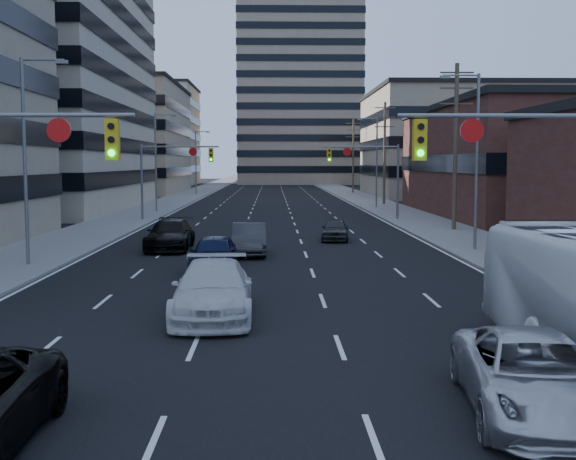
{
  "coord_description": "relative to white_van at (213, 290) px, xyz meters",
  "views": [
    {
      "loc": [
        0.14,
        -11.38,
        4.54
      ],
      "look_at": [
        0.69,
        13.71,
        2.2
      ],
      "focal_mm": 45.0,
      "sensor_mm": 36.0,
      "label": 1
    }
  ],
  "objects": [
    {
      "name": "signal_near_right",
      "position": [
        9.05,
        -1.53,
        3.51
      ],
      "size": [
        6.59,
        0.33,
        6.0
      ],
      "color": "slate",
      "rests_on": "ground"
    },
    {
      "name": "sidewalk_left",
      "position": [
        -9.9,
        120.48,
        -0.74
      ],
      "size": [
        5.0,
        300.0,
        0.15
      ],
      "primitive_type": "cube",
      "color": "slate",
      "rests_on": "ground"
    },
    {
      "name": "streetlight_right_far",
      "position": [
        11.94,
        50.48,
        4.23
      ],
      "size": [
        2.03,
        0.22,
        9.0
      ],
      "color": "slate",
      "rests_on": "ground"
    },
    {
      "name": "sedan_blue",
      "position": [
        -0.67,
        8.82,
        -0.04
      ],
      "size": [
        1.9,
        4.6,
        1.56
      ],
      "primitive_type": "imported",
      "rotation": [
        0.0,
        0.0,
        -0.01
      ],
      "color": "black",
      "rests_on": "ground"
    },
    {
      "name": "bg_block_left",
      "position": [
        -26.4,
        130.48,
        9.18
      ],
      "size": [
        24.0,
        24.0,
        20.0
      ],
      "primitive_type": "cube",
      "color": "#ADA089",
      "rests_on": "ground"
    },
    {
      "name": "utility_pole_block",
      "position": [
        13.8,
        26.48,
        4.96
      ],
      "size": [
        2.2,
        0.28,
        11.0
      ],
      "color": "#4C3D2D",
      "rests_on": "ground"
    },
    {
      "name": "storefront_right_mid",
      "position": [
        25.6,
        40.48,
        3.68
      ],
      "size": [
        20.0,
        30.0,
        9.0
      ],
      "primitive_type": "cube",
      "color": "#472119",
      "rests_on": "ground"
    },
    {
      "name": "office_right_far",
      "position": [
        26.6,
        78.48,
        6.18
      ],
      "size": [
        22.0,
        28.0,
        14.0
      ],
      "primitive_type": "cube",
      "color": "gray",
      "rests_on": "ground"
    },
    {
      "name": "streetlight_left_far",
      "position": [
        -8.74,
        80.48,
        4.23
      ],
      "size": [
        2.03,
        0.22,
        9.0
      ],
      "color": "slate",
      "rests_on": "ground"
    },
    {
      "name": "sedan_grey_right",
      "position": [
        5.42,
        21.07,
        -0.16
      ],
      "size": [
        1.92,
        3.99,
        1.31
      ],
      "primitive_type": "imported",
      "rotation": [
        0.0,
        0.0,
        -0.1
      ],
      "color": "#2E2E31",
      "rests_on": "ground"
    },
    {
      "name": "office_left_far",
      "position": [
        -22.4,
        90.48,
        7.18
      ],
      "size": [
        20.0,
        30.0,
        16.0
      ],
      "primitive_type": "cube",
      "color": "gray",
      "rests_on": "ground"
    },
    {
      "name": "sedan_black_far",
      "position": [
        -3.6,
        16.74,
        -0.03
      ],
      "size": [
        2.21,
        5.43,
        1.58
      ],
      "primitive_type": "imported",
      "rotation": [
        0.0,
        0.0,
        0.0
      ],
      "color": "black",
      "rests_on": "ground"
    },
    {
      "name": "utility_pole_midblock",
      "position": [
        13.8,
        56.48,
        4.96
      ],
      "size": [
        2.2,
        0.28,
        11.0
      ],
      "color": "#4C3D2D",
      "rests_on": "ground"
    },
    {
      "name": "white_van",
      "position": [
        0.0,
        0.0,
        0.0
      ],
      "size": [
        2.47,
        5.71,
        1.64
      ],
      "primitive_type": "imported",
      "rotation": [
        0.0,
        0.0,
        0.03
      ],
      "color": "silver",
      "rests_on": "ground"
    },
    {
      "name": "signal_far_left",
      "position": [
        -6.08,
        35.47,
        3.48
      ],
      "size": [
        6.09,
        0.33,
        6.0
      ],
      "color": "slate",
      "rests_on": "ground"
    },
    {
      "name": "streetlight_left_near",
      "position": [
        -8.74,
        10.48,
        4.23
      ],
      "size": [
        2.03,
        0.22,
        9.0
      ],
      "color": "slate",
      "rests_on": "ground"
    },
    {
      "name": "sidewalk_right",
      "position": [
        13.1,
        120.48,
        -0.74
      ],
      "size": [
        5.0,
        300.0,
        0.15
      ],
      "primitive_type": "cube",
      "color": "slate",
      "rests_on": "ground"
    },
    {
      "name": "road_surface",
      "position": [
        1.6,
        120.48,
        -0.81
      ],
      "size": [
        18.0,
        300.0,
        0.02
      ],
      "primitive_type": "cube",
      "color": "black",
      "rests_on": "ground"
    },
    {
      "name": "apartment_tower",
      "position": [
        7.6,
        140.48,
        28.18
      ],
      "size": [
        26.0,
        26.0,
        58.0
      ],
      "primitive_type": "cube",
      "color": "gray",
      "rests_on": "ground"
    },
    {
      "name": "streetlight_left_mid",
      "position": [
        -8.74,
        45.48,
        4.23
      ],
      "size": [
        2.03,
        0.22,
        9.0
      ],
      "color": "slate",
      "rests_on": "ground"
    },
    {
      "name": "bg_block_right",
      "position": [
        33.6,
        120.48,
        5.18
      ],
      "size": [
        22.0,
        22.0,
        12.0
      ],
      "primitive_type": "cube",
      "color": "gray",
      "rests_on": "ground"
    },
    {
      "name": "silver_suv",
      "position": [
        6.44,
        -8.39,
        -0.09
      ],
      "size": [
        3.02,
        5.51,
        1.46
      ],
      "primitive_type": "imported",
      "rotation": [
        0.0,
        0.0,
        -0.12
      ],
      "color": "silver",
      "rests_on": "ground"
    },
    {
      "name": "streetlight_right_near",
      "position": [
        11.94,
        15.48,
        4.23
      ],
      "size": [
        2.03,
        0.22,
        9.0
      ],
      "color": "slate",
      "rests_on": "ground"
    },
    {
      "name": "signal_far_right",
      "position": [
        9.28,
        35.47,
        3.48
      ],
      "size": [
        6.09,
        0.33,
        6.0
      ],
      "color": "slate",
      "rests_on": "ground"
    },
    {
      "name": "utility_pole_distant",
      "position": [
        13.8,
        86.48,
        4.96
      ],
      "size": [
        2.2,
        0.28,
        11.0
      ],
      "color": "#4C3D2D",
      "rests_on": "ground"
    },
    {
      "name": "sedan_grey_center",
      "position": [
        0.61,
        14.59,
        -0.04
      ],
      "size": [
        1.76,
        4.76,
        1.56
      ],
      "primitive_type": "imported",
      "rotation": [
        0.0,
        0.0,
        0.02
      ],
      "color": "#343436",
      "rests_on": "ground"
    },
    {
      "name": "ground",
      "position": [
        1.6,
        -9.52,
        -0.82
      ],
      "size": [
        400.0,
        400.0,
        0.0
      ],
      "primitive_type": "plane",
      "color": "black",
      "rests_on": "ground"
    }
  ]
}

